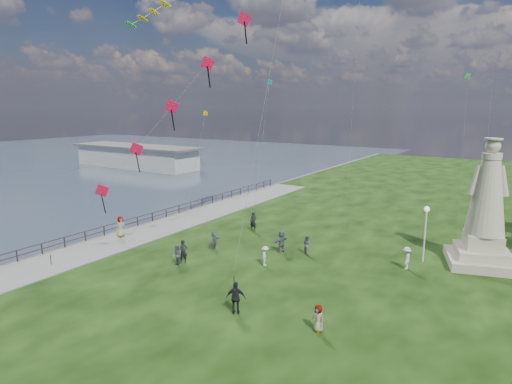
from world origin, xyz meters
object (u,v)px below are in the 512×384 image
Objects in this scene: person_6 at (253,222)px; person_11 at (281,241)px; statue at (485,219)px; person_4 at (318,318)px; person_8 at (407,258)px; person_10 at (121,228)px; person_1 at (177,255)px; person_2 at (265,256)px; lamppost at (426,222)px; person_7 at (307,245)px; person_3 at (236,298)px; person_0 at (183,252)px; person_5 at (214,240)px; pier_pavilion at (136,156)px.

person_6 is 1.00× the size of person_11.
statue reaches higher than person_4.
person_10 is (-23.84, -6.12, 0.11)m from person_8.
person_11 is at bearing -90.08° from person_8.
person_1 is 1.11× the size of person_4.
person_2 is at bearing -78.90° from person_10.
person_4 is 12.69m from person_11.
lamppost is 14.40m from person_4.
person_6 is at bearing -179.69° from lamppost.
person_6 is at bearing 22.96° from person_7.
lamppost is 2.62× the size of person_1.
statue reaches higher than person_7.
statue is 13.37m from person_7.
person_11 is at bearing 142.97° from person_4.
person_4 is at bearing 163.46° from person_3.
person_10 reaches higher than person_6.
person_3 reaches higher than person_10.
person_2 reaches higher than person_4.
person_2 is (5.56, 2.89, -0.15)m from person_0.
person_7 is at bearing 16.23° from person_0.
lamppost is 2.60× the size of person_8.
person_6 is (-0.18, 10.09, 0.02)m from person_0.
lamppost is 2.35× the size of person_6.
person_0 reaches higher than person_5.
person_0 is 0.76m from person_1.
person_7 is at bearing -49.20° from person_2.
person_6 reaches higher than person_1.
statue is 22.71m from person_0.
person_10 reaches higher than person_7.
person_6 reaches higher than person_5.
person_6 reaches higher than person_7.
statue is 17.08m from person_4.
person_6 is at bearing 9.58° from person_2.
person_2 is (-13.64, -8.94, -2.84)m from statue.
person_5 is 0.85× the size of person_11.
person_8 is at bearing -25.59° from pier_pavilion.
person_1 reaches higher than person_7.
statue is 16.55m from person_2.
person_6 is at bearing 168.86° from statue.
statue reaches higher than person_0.
pier_pavilion reaches higher than person_5.
person_1 is 13.24m from person_4.
person_7 is 0.84× the size of person_11.
pier_pavilion is 3.14× the size of statue.
person_5 is (-8.10, 8.31, -0.18)m from person_3.
person_1 is 0.99× the size of person_8.
person_3 is 11.60m from person_5.
person_7 is (-1.05, 11.47, -0.20)m from person_3.
statue is at bearing -3.95° from person_6.
person_7 is (-12.13, -4.86, -2.83)m from statue.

